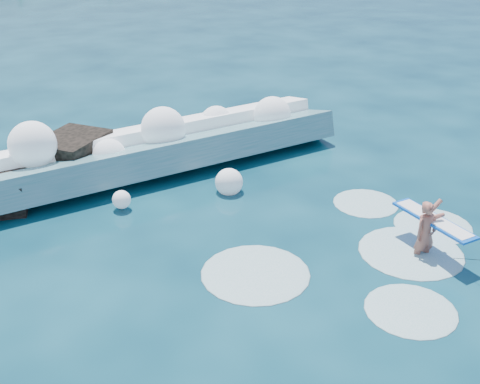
# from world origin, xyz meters

# --- Properties ---
(ground) EXTENTS (200.00, 200.00, 0.00)m
(ground) POSITION_xyz_m (0.00, 0.00, 0.00)
(ground) COLOR #062737
(ground) RESTS_ON ground
(breaking_wave) EXTENTS (17.63, 2.76, 1.52)m
(breaking_wave) POSITION_xyz_m (-1.23, 7.13, 0.53)
(breaking_wave) COLOR teal
(breaking_wave) RESTS_ON ground
(surfer_with_board) EXTENTS (0.92, 2.87, 1.68)m
(surfer_with_board) POSITION_xyz_m (4.81, -1.14, 0.62)
(surfer_with_board) COLOR #A95F4F
(surfer_with_board) RESTS_ON ground
(wave_spray) EXTENTS (14.76, 4.50, 2.21)m
(wave_spray) POSITION_xyz_m (-1.16, 7.03, 1.07)
(wave_spray) COLOR white
(wave_spray) RESTS_ON ground
(surf_foam) EXTENTS (9.02, 6.10, 0.13)m
(surf_foam) POSITION_xyz_m (3.98, -0.59, 0.00)
(surf_foam) COLOR silver
(surf_foam) RESTS_ON ground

